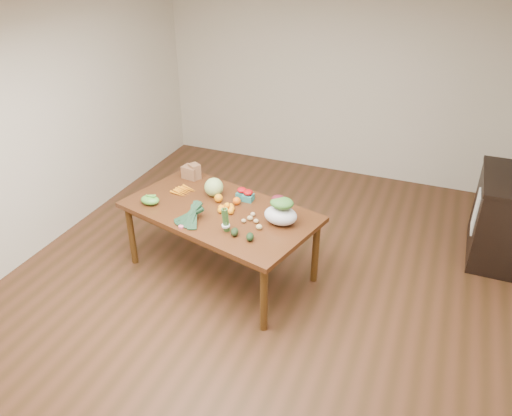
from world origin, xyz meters
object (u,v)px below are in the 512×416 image
at_px(kale_bunch, 188,216).
at_px(salad_bag, 281,212).
at_px(cabbage, 214,187).
at_px(asparagus_bundle, 226,220).
at_px(cabinet, 500,217).
at_px(mandarin_cluster, 227,207).
at_px(paper_bag, 191,171).
at_px(dining_table, 221,241).

distance_m(kale_bunch, salad_bag, 0.87).
xyz_separation_m(cabbage, asparagus_bundle, (0.41, -0.58, 0.03)).
distance_m(asparagus_bundle, salad_bag, 0.53).
height_order(cabinet, cabbage, cabbage).
distance_m(cabinet, cabbage, 3.09).
bearing_deg(kale_bunch, mandarin_cluster, 69.50).
relative_size(cabinet, kale_bunch, 2.55).
relative_size(paper_bag, mandarin_cluster, 1.32).
bearing_deg(kale_bunch, dining_table, 78.94).
bearing_deg(salad_bag, cabbage, 162.26).
bearing_deg(paper_bag, dining_table, -41.10).
bearing_deg(kale_bunch, salad_bag, 36.32).
distance_m(mandarin_cluster, kale_bunch, 0.42).
distance_m(dining_table, cabbage, 0.56).
bearing_deg(salad_bag, dining_table, 178.44).
bearing_deg(salad_bag, mandarin_cluster, 177.52).
height_order(dining_table, kale_bunch, kale_bunch).
relative_size(dining_table, paper_bag, 7.95).
height_order(kale_bunch, asparagus_bundle, asparagus_bundle).
xyz_separation_m(cabinet, asparagus_bundle, (-2.42, -1.76, 0.40)).
bearing_deg(mandarin_cluster, asparagus_bundle, -66.99).
bearing_deg(paper_bag, kale_bunch, -63.19).
relative_size(mandarin_cluster, asparagus_bundle, 0.72).
distance_m(cabbage, mandarin_cluster, 0.36).
distance_m(cabbage, salad_bag, 0.87).
bearing_deg(mandarin_cluster, kale_bunch, -125.10).
bearing_deg(cabbage, paper_bag, 146.61).
relative_size(dining_table, asparagus_bundle, 7.54).
distance_m(dining_table, salad_bag, 0.81).
bearing_deg(asparagus_bundle, paper_bag, 148.44).
xyz_separation_m(cabinet, mandarin_cluster, (-2.57, -1.41, 0.33)).
height_order(mandarin_cluster, kale_bunch, kale_bunch).
bearing_deg(dining_table, mandarin_cluster, 19.52).
bearing_deg(cabbage, asparagus_bundle, -55.12).
bearing_deg(kale_bunch, cabbage, 106.30).
relative_size(mandarin_cluster, kale_bunch, 0.45).
bearing_deg(dining_table, cabinet, 42.81).
relative_size(cabbage, salad_bag, 0.62).
height_order(dining_table, cabinet, cabinet).
bearing_deg(mandarin_cluster, cabinet, 28.83).
xyz_separation_m(mandarin_cluster, asparagus_bundle, (0.15, -0.34, 0.08)).
xyz_separation_m(dining_table, asparagus_bundle, (0.23, -0.34, 0.50)).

